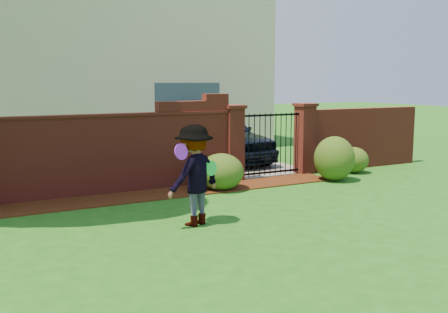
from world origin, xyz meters
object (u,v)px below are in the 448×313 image
car (222,137)px  man (195,175)px  frisbee_green (211,168)px  frisbee_purple (181,152)px

car → man: 7.11m
man → frisbee_green: bearing=152.5°
man → frisbee_green: size_ratio=6.52×
frisbee_green → frisbee_purple: bearing=-167.5°
car → man: man is taller
frisbee_green → car: bearing=59.9°
car → man: size_ratio=2.65×
man → frisbee_green: (0.27, -0.03, 0.11)m
car → frisbee_green: (-3.51, -6.05, 0.20)m
man → frisbee_purple: man is taller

